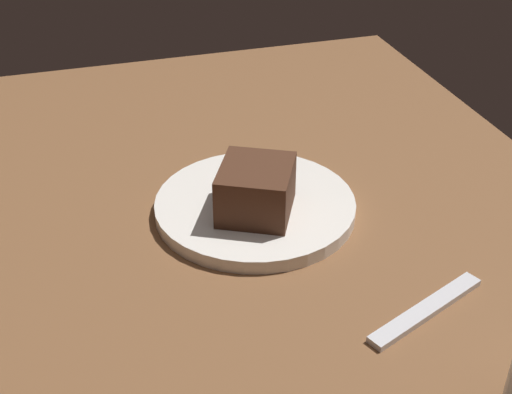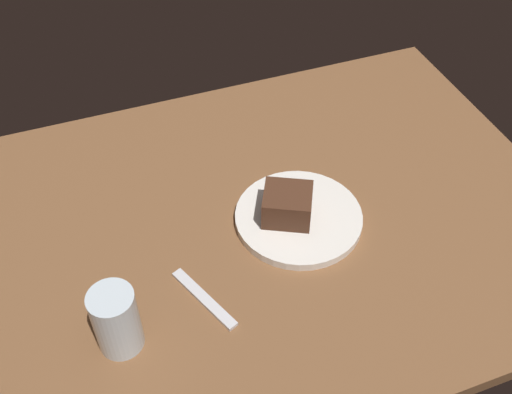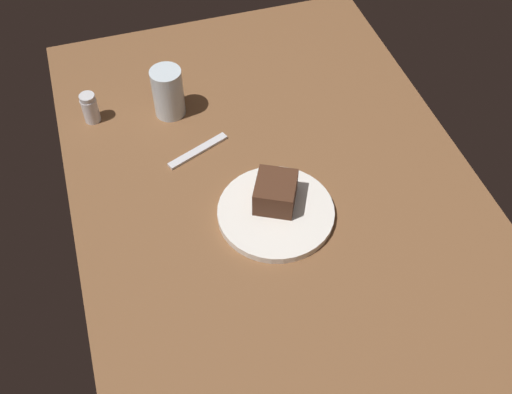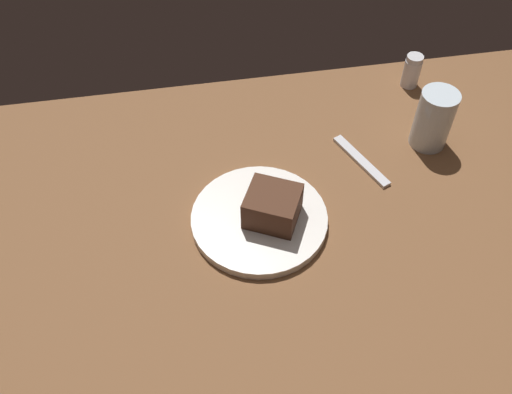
# 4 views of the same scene
# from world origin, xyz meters

# --- Properties ---
(dining_table) EXTENTS (1.20, 0.84, 0.03)m
(dining_table) POSITION_xyz_m (0.00, 0.00, 0.01)
(dining_table) COLOR brown
(dining_table) RESTS_ON ground
(dessert_plate) EXTENTS (0.24, 0.24, 0.02)m
(dessert_plate) POSITION_xyz_m (0.09, -0.02, 0.04)
(dessert_plate) COLOR white
(dessert_plate) RESTS_ON dining_table
(chocolate_cake_slice) EXTENTS (0.11, 0.11, 0.06)m
(chocolate_cake_slice) POSITION_xyz_m (0.07, -0.02, 0.08)
(chocolate_cake_slice) COLOR #472819
(chocolate_cake_slice) RESTS_ON dessert_plate
(dessert_spoon) EXTENTS (0.07, 0.15, 0.01)m
(dessert_spoon) POSITION_xyz_m (-0.13, -0.13, 0.03)
(dessert_spoon) COLOR silver
(dessert_spoon) RESTS_ON dining_table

